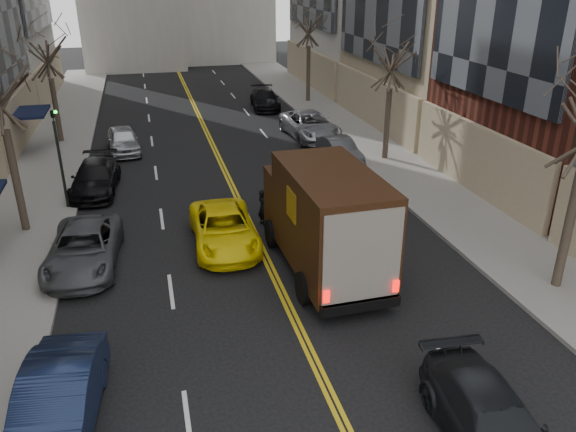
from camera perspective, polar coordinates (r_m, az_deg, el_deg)
name	(u,v)px	position (r m, az deg, el deg)	size (l,w,h in m)	color
sidewalk_left	(45,174)	(31.24, -23.47, 3.93)	(4.00, 66.00, 0.15)	slate
sidewalk_right	(374,148)	(33.32, 8.72, 6.83)	(4.00, 66.00, 0.15)	slate
tree_lf_far	(44,39)	(35.80, -23.51, 16.14)	(3.20, 3.20, 8.12)	#382D23
tree_rt_mid	(393,44)	(30.21, 10.60, 16.80)	(3.20, 3.20, 8.32)	#382D23
tree_rt_far	(309,12)	(44.17, 2.17, 20.03)	(3.20, 3.20, 9.11)	#382D23
traffic_signal	(58,148)	(25.47, -22.31, 6.43)	(0.29, 0.26, 4.70)	black
ups_truck	(324,220)	(18.96, 3.72, -0.38)	(2.98, 7.00, 3.80)	black
observer_sedan	(492,425)	(13.62, 20.03, -19.31)	(2.27, 4.82, 1.36)	black
taxi	(224,228)	(21.29, -6.52, -1.27)	(2.31, 5.01, 1.39)	yellow
pedestrian	(263,207)	(22.87, -2.58, 0.89)	(0.56, 0.37, 1.53)	black
parked_lf_b	(57,403)	(14.23, -22.38, -17.19)	(1.59, 4.55, 1.50)	#111B37
parked_lf_c	(84,248)	(20.93, -20.05, -3.12)	(2.32, 5.03, 1.40)	#494C51
parked_lf_d	(95,178)	(27.87, -18.99, 3.72)	(1.95, 4.81, 1.40)	black
parked_lf_e	(123,140)	(33.63, -16.41, 7.42)	(1.69, 4.19, 1.43)	#B4B8BC
parked_rt_a	(340,150)	(30.75, 5.27, 6.67)	(1.37, 3.93, 1.29)	#43454A
parked_rt_b	(310,125)	(35.15, 2.26, 9.18)	(2.62, 5.68, 1.58)	#A0A2A8
parked_rt_c	(265,99)	(43.02, -2.36, 11.79)	(1.95, 4.80, 1.39)	black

